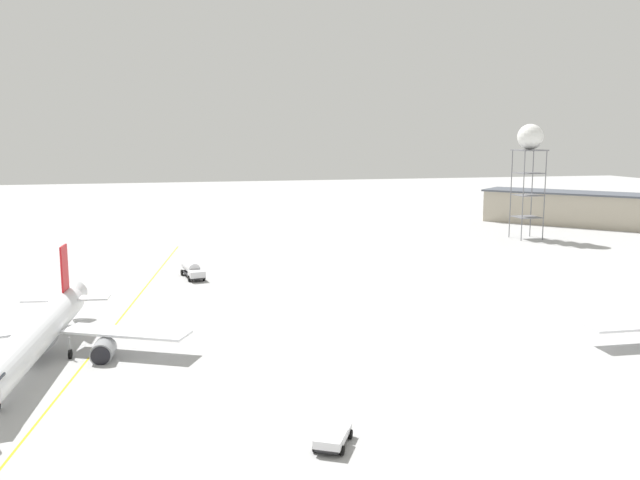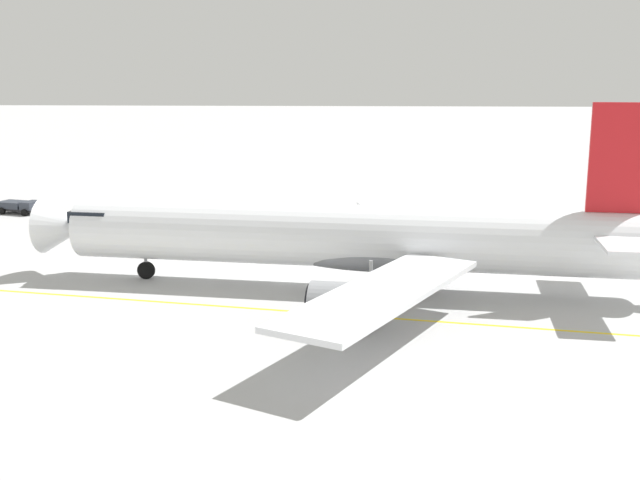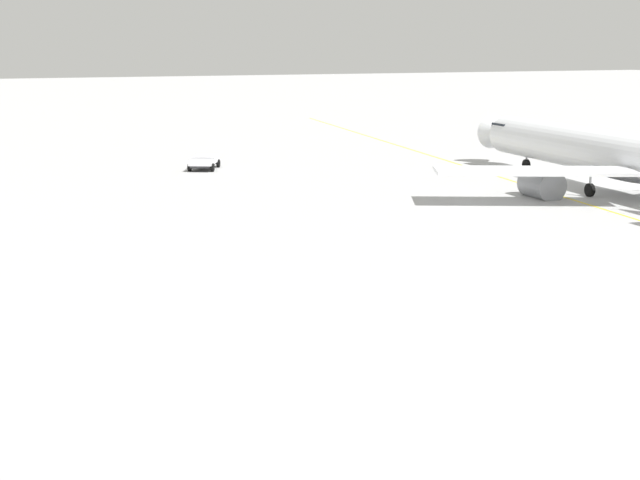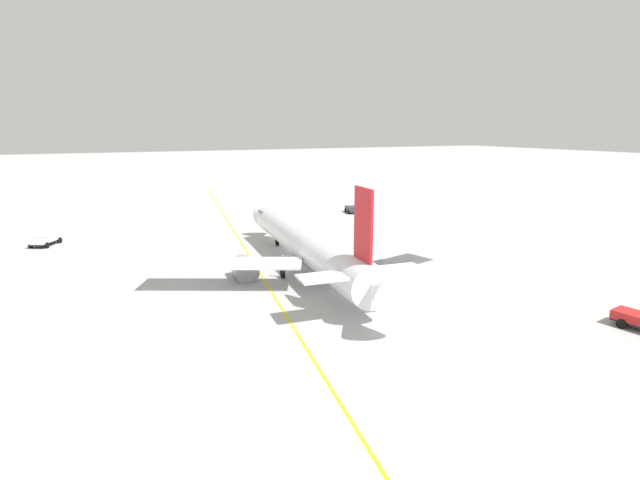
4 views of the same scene
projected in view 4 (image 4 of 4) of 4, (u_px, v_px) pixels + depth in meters
name	position (u px, v px, depth m)	size (l,w,h in m)	color
ground_plane	(321.00, 262.00, 58.80)	(600.00, 600.00, 0.00)	#B2B2B2
airliner_main	(308.00, 246.00, 54.21)	(34.33, 40.27, 11.35)	white
baggage_truck_truck	(352.00, 209.00, 92.95)	(2.91, 4.21, 1.22)	#232326
pushback_tug_truck	(46.00, 239.00, 67.29)	(4.17, 5.07, 1.30)	#232326
taxiway_centreline	(262.00, 276.00, 53.35)	(25.55, 158.10, 0.01)	yellow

